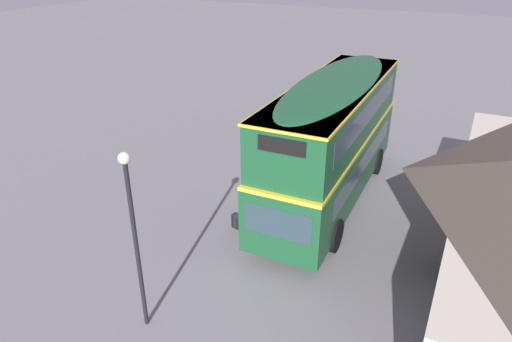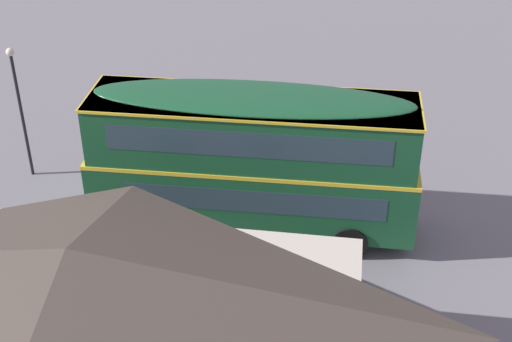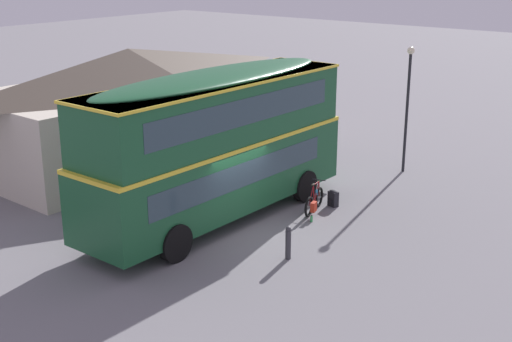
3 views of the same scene
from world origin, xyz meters
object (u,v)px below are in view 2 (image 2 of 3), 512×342
at_px(double_decker_bus, 252,156).
at_px(backpack_on_ground, 168,176).
at_px(water_bottle_green_metal, 215,180).
at_px(kerb_bollard, 293,160).
at_px(street_lamp, 19,100).
at_px(touring_bicycle, 191,179).

relative_size(double_decker_bus, backpack_on_ground, 17.63).
height_order(double_decker_bus, water_bottle_green_metal, double_decker_bus).
relative_size(backpack_on_ground, water_bottle_green_metal, 2.50).
height_order(water_bottle_green_metal, kerb_bollard, kerb_bollard).
distance_m(double_decker_bus, street_lamp, 8.62).
distance_m(water_bottle_green_metal, street_lamp, 7.25).
height_order(water_bottle_green_metal, street_lamp, street_lamp).
xyz_separation_m(double_decker_bus, touring_bicycle, (2.41, -2.07, -2.27)).
bearing_deg(street_lamp, touring_bicycle, 177.37).
xyz_separation_m(double_decker_bus, street_lamp, (8.29, -2.34, 0.34)).
distance_m(touring_bicycle, water_bottle_green_metal, 0.91).
bearing_deg(touring_bicycle, backpack_on_ground, -12.77).
bearing_deg(touring_bicycle, kerb_bollard, -157.38).
relative_size(double_decker_bus, street_lamp, 2.08).
height_order(touring_bicycle, street_lamp, street_lamp).
bearing_deg(double_decker_bus, kerb_bollard, -106.92).
xyz_separation_m(double_decker_bus, kerb_bollard, (-1.07, -3.51, -2.14)).
distance_m(double_decker_bus, backpack_on_ground, 4.62).
distance_m(backpack_on_ground, street_lamp, 5.69).
relative_size(touring_bicycle, street_lamp, 0.35).
xyz_separation_m(water_bottle_green_metal, street_lamp, (6.65, 0.15, 2.88)).
relative_size(water_bottle_green_metal, kerb_bollard, 0.24).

